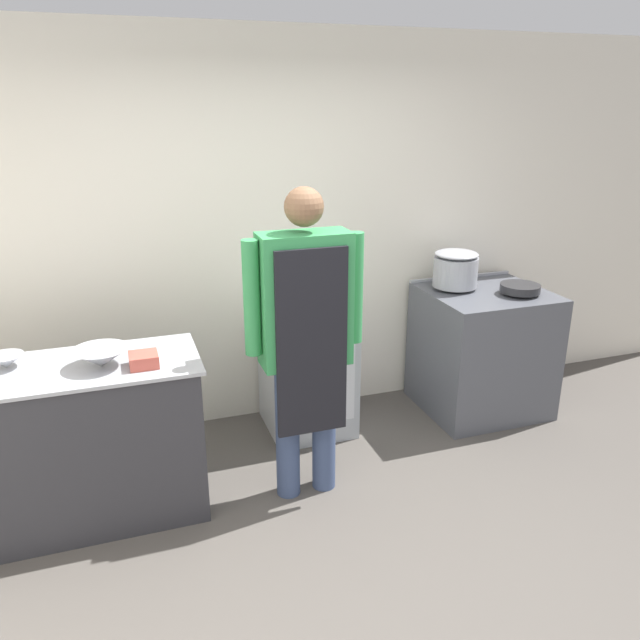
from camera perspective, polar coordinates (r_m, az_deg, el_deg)
The scene contains 11 objects.
ground_plane at distance 3.35m, azimuth 3.97°, elevation -22.47°, with size 14.00×14.00×0.00m, color #4C4742.
wall_back at distance 4.38m, azimuth -5.27°, elevation 7.71°, with size 8.00×0.05×2.70m.
prep_counter at distance 3.72m, azimuth -21.28°, elevation -10.52°, with size 1.37×0.60×0.92m.
stove at distance 4.83m, azimuth 14.60°, elevation -2.70°, with size 0.87×0.79×0.95m.
fridge_unit at distance 4.41m, azimuth -1.17°, elevation -4.90°, with size 0.57×0.59×0.83m.
person_cook at distance 3.44m, azimuth -1.34°, elevation -0.73°, with size 0.68×0.24×1.82m.
mixing_bowl at distance 3.45m, azimuth -19.39°, elevation -3.25°, with size 0.29×0.29×0.10m.
small_bowl at distance 3.64m, azimuth -26.81°, elevation -3.40°, with size 0.19×0.19×0.07m.
plastic_tub at distance 3.39m, azimuth -15.82°, elevation -3.53°, with size 0.15×0.15×0.07m.
stock_pot at distance 4.65m, azimuth 12.29°, elevation 4.64°, with size 0.32×0.32×0.27m.
saute_pan at distance 4.66m, azimuth 17.82°, elevation 2.80°, with size 0.28×0.28×0.05m.
Camera 1 is at (-1.01, -2.28, 2.24)m, focal length 35.00 mm.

